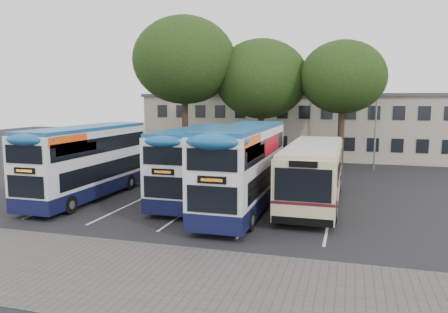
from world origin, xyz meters
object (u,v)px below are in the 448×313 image
Objects in this scene: bus_dd_left at (88,159)px; bus_dd_right at (243,164)px; tree_left at (184,60)px; lamp_post at (376,107)px; bus_dd_mid at (199,160)px; tree_mid at (262,79)px; bus_single at (314,170)px; tree_right at (343,77)px.

bus_dd_right reaches higher than bus_dd_left.
tree_left reaches higher than bus_dd_right.
lamp_post reaches higher than bus_dd_mid.
tree_left is 6.39m from tree_mid.
bus_single is (11.11, -9.44, -6.89)m from tree_left.
bus_single is (3.31, 2.52, -0.55)m from bus_dd_right.
bus_dd_mid is 0.93× the size of bus_dd_right.
tree_mid is (-9.01, -1.85, 2.19)m from lamp_post.
bus_single is (6.37, 0.69, -0.39)m from bus_dd_mid.
tree_left is 1.18× the size of bus_dd_right.
bus_dd_left is at bearing -135.95° from lamp_post.
bus_dd_right is (1.94, -14.00, -4.89)m from tree_mid.
tree_left is 12.94m from bus_dd_mid.
tree_right is 1.04× the size of bus_dd_mid.
lamp_post is at bearing 42.22° from tree_right.
tree_left reaches higher than tree_mid.
tree_mid is at bearing -168.41° from lamp_post.
tree_right is at bearing -4.84° from tree_mid.
tree_left is at bearing 123.15° from bus_dd_right.
tree_right reaches higher than lamp_post.
bus_single is at bearing -95.93° from tree_right.
tree_left reaches higher than bus_single.
tree_mid reaches higher than bus_single.
tree_left is 1.17× the size of tree_mid.
tree_left reaches higher than lamp_post.
tree_mid is at bearing 114.53° from bus_single.
tree_left is 1.26× the size of bus_dd_mid.
tree_right is 15.01m from bus_dd_right.
tree_right reaches higher than bus_dd_left.
bus_single is (-3.77, -13.33, -3.24)m from lamp_post.
tree_right is at bearing 71.73° from bus_dd_right.
bus_dd_left reaches higher than bus_dd_mid.
bus_single is (5.24, -11.48, -5.43)m from tree_mid.
bus_single is at bearing -40.34° from tree_left.
tree_left reaches higher than tree_right.
bus_dd_right is at bearing -108.27° from tree_right.
lamp_post is 0.91× the size of bus_dd_left.
bus_dd_mid is at bearing -64.91° from tree_left.
bus_dd_mid is 6.42m from bus_single.
tree_left is at bearing -165.34° from lamp_post.
tree_left is 12.43m from tree_right.
lamp_post is 17.54m from bus_dd_mid.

